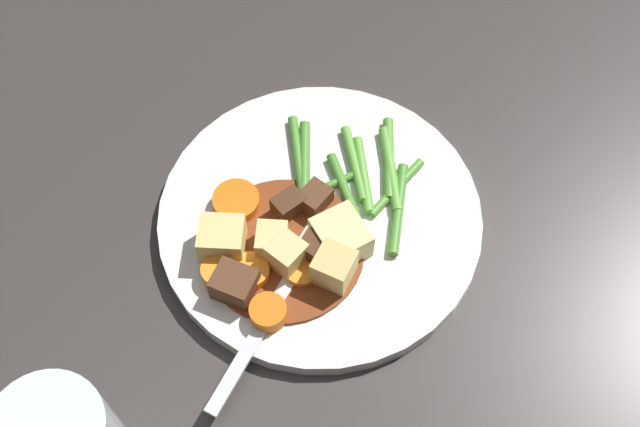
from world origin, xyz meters
TOP-DOWN VIEW (x-y plane):
  - ground_plane at (0.00, 0.00)m, footprint 3.00×3.00m
  - dinner_plate at (0.00, 0.00)m, footprint 0.25×0.25m
  - stew_sauce at (0.04, 0.01)m, footprint 0.12×0.12m
  - carrot_slice_0 at (0.07, 0.02)m, footprint 0.04×0.04m
  - carrot_slice_1 at (0.07, 0.06)m, footprint 0.03×0.03m
  - carrot_slice_2 at (0.09, 0.01)m, footprint 0.03×0.03m
  - carrot_slice_3 at (0.04, 0.04)m, footprint 0.03×0.03m
  - carrot_slice_4 at (0.05, -0.04)m, footprint 0.04×0.04m
  - potato_chunk_0 at (0.05, 0.01)m, footprint 0.03×0.03m
  - potato_chunk_1 at (0.04, 0.03)m, footprint 0.03×0.03m
  - potato_chunk_2 at (0.00, 0.03)m, footprint 0.03×0.04m
  - potato_chunk_3 at (0.08, -0.01)m, footprint 0.04×0.04m
  - potato_chunk_4 at (0.02, 0.05)m, footprint 0.04×0.04m
  - meat_chunk_0 at (0.02, 0.03)m, footprint 0.03×0.03m
  - meat_chunk_1 at (0.00, -0.01)m, footprint 0.03×0.03m
  - meat_chunk_2 at (0.02, -0.01)m, footprint 0.03×0.02m
  - meat_chunk_3 at (0.09, 0.03)m, footprint 0.04×0.04m
  - green_bean_0 at (-0.01, -0.04)m, footprint 0.05×0.07m
  - green_bean_1 at (-0.01, -0.05)m, footprint 0.04×0.08m
  - green_bean_2 at (-0.07, -0.02)m, footprint 0.05×0.07m
  - green_bean_3 at (-0.06, 0.01)m, footprint 0.06×0.03m
  - green_bean_4 at (-0.07, -0.01)m, footprint 0.04×0.07m
  - green_bean_5 at (-0.05, 0.03)m, footprint 0.05×0.07m
  - green_bean_6 at (-0.04, -0.02)m, footprint 0.03×0.07m
  - green_bean_7 at (-0.05, -0.01)m, footprint 0.03×0.07m
  - green_bean_8 at (-0.01, -0.02)m, footprint 0.06×0.01m
  - green_bean_9 at (-0.02, -0.00)m, footprint 0.02×0.08m
  - fork at (0.06, 0.05)m, footprint 0.15×0.11m

SIDE VIEW (x-z plane):
  - ground_plane at x=0.00m, z-range 0.00..0.00m
  - dinner_plate at x=0.00m, z-range 0.00..0.01m
  - stew_sauce at x=0.04m, z-range 0.01..0.02m
  - fork at x=0.06m, z-range 0.01..0.02m
  - green_bean_8 at x=-0.01m, z-range 0.01..0.02m
  - green_bean_3 at x=-0.06m, z-range 0.01..0.02m
  - green_bean_1 at x=-0.01m, z-range 0.01..0.02m
  - green_bean_6 at x=-0.04m, z-range 0.01..0.02m
  - green_bean_9 at x=-0.02m, z-range 0.01..0.02m
  - green_bean_5 at x=-0.05m, z-range 0.01..0.02m
  - green_bean_7 at x=-0.05m, z-range 0.01..0.02m
  - green_bean_2 at x=-0.07m, z-range 0.01..0.02m
  - green_bean_0 at x=-0.01m, z-range 0.01..0.02m
  - carrot_slice_3 at x=0.04m, z-range 0.01..0.02m
  - green_bean_4 at x=-0.07m, z-range 0.01..0.02m
  - carrot_slice_0 at x=0.07m, z-range 0.01..0.02m
  - carrot_slice_4 at x=0.05m, z-range 0.01..0.03m
  - carrot_slice_2 at x=0.09m, z-range 0.01..0.03m
  - carrot_slice_1 at x=0.07m, z-range 0.01..0.03m
  - meat_chunk_1 at x=0.00m, z-range 0.01..0.03m
  - meat_chunk_2 at x=0.02m, z-range 0.01..0.03m
  - meat_chunk_3 at x=0.09m, z-range 0.01..0.04m
  - potato_chunk_0 at x=0.05m, z-range 0.01..0.04m
  - meat_chunk_0 at x=0.02m, z-range 0.01..0.04m
  - potato_chunk_2 at x=0.00m, z-range 0.01..0.04m
  - potato_chunk_1 at x=0.04m, z-range 0.01..0.04m
  - potato_chunk_3 at x=0.08m, z-range 0.01..0.04m
  - potato_chunk_4 at x=0.02m, z-range 0.01..0.04m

